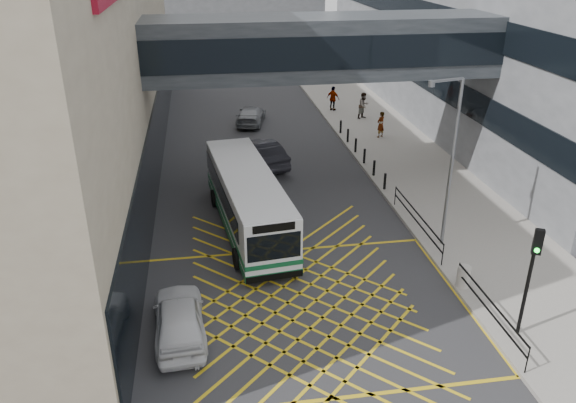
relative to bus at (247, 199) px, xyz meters
name	(u,v)px	position (x,y,z in m)	size (l,w,h in m)	color
ground	(305,310)	(1.48, -6.85, -1.53)	(120.00, 120.00, 0.00)	#333335
skybridge	(322,46)	(4.48, 5.15, 5.97)	(20.00, 4.10, 3.00)	#31363C
pavement	(402,156)	(10.48, 8.15, -1.45)	(6.00, 54.00, 0.16)	gray
box_junction	(305,310)	(1.48, -6.85, -1.53)	(12.00, 9.00, 0.01)	gold
bus	(247,199)	(0.00, 0.00, 0.00)	(3.48, 10.38, 2.85)	silver
car_white	(179,318)	(-3.02, -7.61, -0.79)	(1.89, 4.63, 1.47)	silver
car_dark	(261,153)	(1.52, 8.12, -0.73)	(1.99, 5.08, 1.59)	black
car_silver	(251,114)	(1.77, 16.89, -0.83)	(1.89, 4.46, 1.39)	gray
traffic_light	(532,267)	(8.39, -9.56, 1.30)	(0.34, 0.49, 4.11)	black
street_lamp	(450,155)	(8.21, -3.11, 2.85)	(1.67, 0.61, 7.40)	slate
litter_bin	(463,277)	(7.79, -6.48, -0.93)	(0.51, 0.51, 0.89)	#ADA89E
kerb_railings	(446,253)	(7.63, -5.07, -0.65)	(0.05, 12.54, 1.00)	black
bollards	(360,150)	(7.73, 8.15, -0.92)	(0.14, 10.14, 0.90)	black
pedestrian_a	(381,125)	(10.18, 11.82, -0.48)	(0.71, 0.51, 1.78)	gray
pedestrian_b	(364,106)	(10.28, 16.41, -0.39)	(0.96, 0.56, 1.96)	gray
pedestrian_c	(333,99)	(8.50, 18.91, -0.42)	(1.13, 0.54, 1.90)	gray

